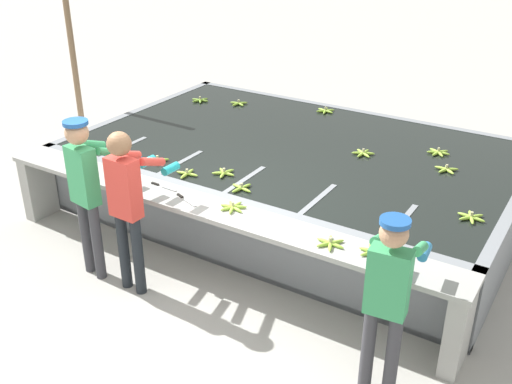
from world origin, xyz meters
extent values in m
plane|color=#A3A099|center=(0.00, 0.00, 0.00)|extent=(80.00, 80.00, 0.00)
cube|color=gray|center=(0.00, 2.19, 0.03)|extent=(5.46, 3.47, 0.06)
cube|color=gray|center=(0.00, 0.51, 0.43)|extent=(5.46, 0.12, 0.86)
cube|color=gray|center=(0.00, 3.86, 0.43)|extent=(5.46, 0.12, 0.86)
cube|color=gray|center=(-2.67, 2.19, 0.43)|extent=(0.12, 3.47, 0.86)
cube|color=gray|center=(2.67, 2.19, 0.43)|extent=(0.12, 3.47, 0.86)
cube|color=black|center=(0.00, 2.19, 0.46)|extent=(5.22, 3.23, 0.80)
cube|color=gray|center=(-1.82, 0.97, 0.43)|extent=(0.06, 0.80, 0.86)
cube|color=gray|center=(-0.91, 0.97, 0.43)|extent=(0.06, 0.80, 0.86)
cube|color=gray|center=(0.00, 0.97, 0.43)|extent=(0.06, 0.80, 0.86)
cube|color=gray|center=(0.91, 0.97, 0.43)|extent=(0.06, 0.80, 0.86)
cube|color=gray|center=(1.82, 0.97, 0.43)|extent=(0.06, 0.80, 0.86)
cube|color=#9E9E99|center=(0.00, 0.23, 0.84)|extent=(5.46, 0.45, 0.05)
cube|color=#9E9E99|center=(-2.63, 0.23, 0.41)|extent=(0.16, 0.41, 0.81)
cube|color=#9E9E99|center=(2.63, 0.23, 0.41)|extent=(0.16, 0.41, 0.81)
cylinder|color=#38383D|center=(-1.16, -0.37, 0.43)|extent=(0.11, 0.11, 0.87)
cylinder|color=#38383D|center=(-0.96, -0.40, 0.43)|extent=(0.11, 0.11, 0.87)
cube|color=#38995B|center=(-1.06, -0.38, 1.17)|extent=(0.34, 0.22, 0.61)
sphere|color=tan|center=(-1.06, -0.38, 1.63)|extent=(0.23, 0.23, 0.23)
cylinder|color=#1E5199|center=(-1.06, -0.38, 1.73)|extent=(0.25, 0.25, 0.04)
cylinder|color=#38995B|center=(-1.18, -0.11, 1.39)|extent=(0.13, 0.32, 0.18)
cylinder|color=teal|center=(-1.14, 0.13, 1.23)|extent=(0.11, 0.21, 0.08)
cylinder|color=#38995B|center=(-0.86, -0.16, 1.39)|extent=(0.13, 0.32, 0.18)
cylinder|color=teal|center=(-0.83, 0.08, 1.23)|extent=(0.11, 0.21, 0.08)
cylinder|color=#1E2328|center=(-0.61, -0.37, 0.43)|extent=(0.11, 0.11, 0.87)
cylinder|color=#1E2328|center=(-0.41, -0.38, 0.43)|extent=(0.11, 0.11, 0.87)
cube|color=#DB3D33|center=(-0.51, -0.38, 1.17)|extent=(0.33, 0.18, 0.61)
sphere|color=#896042|center=(-0.51, -0.38, 1.63)|extent=(0.23, 0.23, 0.23)
cylinder|color=#DB3D33|center=(-0.66, -0.12, 1.39)|extent=(0.09, 0.31, 0.18)
cylinder|color=#1EA3AD|center=(-0.66, 0.13, 1.23)|extent=(0.09, 0.20, 0.08)
cylinder|color=#DB3D33|center=(-0.34, -0.13, 1.39)|extent=(0.09, 0.31, 0.18)
cylinder|color=#1EA3AD|center=(-0.34, 0.12, 1.23)|extent=(0.09, 0.20, 0.08)
cylinder|color=#38383D|center=(2.08, -0.41, 0.40)|extent=(0.11, 0.11, 0.80)
cylinder|color=#38383D|center=(2.27, -0.39, 0.40)|extent=(0.11, 0.11, 0.80)
cube|color=#38995B|center=(2.17, -0.40, 1.08)|extent=(0.34, 0.20, 0.57)
sphere|color=tan|center=(2.17, -0.40, 1.50)|extent=(0.22, 0.22, 0.22)
cylinder|color=#1E5199|center=(2.17, -0.40, 1.60)|extent=(0.23, 0.23, 0.04)
cylinder|color=#38995B|center=(1.99, -0.16, 1.28)|extent=(0.11, 0.32, 0.18)
cylinder|color=teal|center=(1.97, 0.09, 1.12)|extent=(0.10, 0.21, 0.08)
cylinder|color=#38995B|center=(2.31, -0.13, 1.28)|extent=(0.11, 0.32, 0.18)
cylinder|color=teal|center=(2.28, 0.12, 1.12)|extent=(0.10, 0.21, 0.08)
ellipsoid|color=#93BC3D|center=(0.79, 2.37, 0.88)|extent=(0.16, 0.13, 0.04)
ellipsoid|color=#93BC3D|center=(0.78, 2.32, 0.88)|extent=(0.17, 0.10, 0.04)
ellipsoid|color=#93BC3D|center=(0.83, 2.28, 0.88)|extent=(0.05, 0.17, 0.04)
ellipsoid|color=#93BC3D|center=(0.88, 2.31, 0.88)|extent=(0.16, 0.13, 0.04)
ellipsoid|color=#93BC3D|center=(0.88, 2.36, 0.88)|extent=(0.17, 0.10, 0.04)
ellipsoid|color=#93BC3D|center=(0.84, 2.39, 0.88)|extent=(0.05, 0.17, 0.04)
cylinder|color=tan|center=(0.83, 2.34, 0.91)|extent=(0.03, 0.03, 0.04)
ellipsoid|color=#9EC642|center=(-0.56, 0.72, 0.88)|extent=(0.17, 0.06, 0.04)
ellipsoid|color=#9EC642|center=(-0.62, 0.77, 0.88)|extent=(0.06, 0.17, 0.04)
ellipsoid|color=#9EC642|center=(-0.67, 0.71, 0.88)|extent=(0.17, 0.06, 0.04)
ellipsoid|color=#9EC642|center=(-0.61, 0.66, 0.88)|extent=(0.06, 0.17, 0.04)
cylinder|color=tan|center=(-0.62, 0.72, 0.91)|extent=(0.03, 0.03, 0.04)
ellipsoid|color=#8CB738|center=(-1.51, 3.22, 0.88)|extent=(0.14, 0.15, 0.04)
ellipsoid|color=#8CB738|center=(-1.58, 3.23, 0.88)|extent=(0.11, 0.17, 0.04)
ellipsoid|color=#8CB738|center=(-1.60, 3.17, 0.88)|extent=(0.17, 0.07, 0.04)
ellipsoid|color=#8CB738|center=(-1.56, 3.13, 0.88)|extent=(0.06, 0.17, 0.04)
ellipsoid|color=#8CB738|center=(-1.50, 3.16, 0.88)|extent=(0.17, 0.11, 0.04)
cylinder|color=tan|center=(-1.55, 3.18, 0.91)|extent=(0.03, 0.03, 0.04)
ellipsoid|color=#7FAD33|center=(-1.12, 0.80, 0.88)|extent=(0.14, 0.15, 0.04)
ellipsoid|color=#7FAD33|center=(-1.12, 0.88, 0.88)|extent=(0.15, 0.14, 0.04)
ellipsoid|color=#7FAD33|center=(-1.19, 0.88, 0.88)|extent=(0.14, 0.15, 0.04)
ellipsoid|color=#7FAD33|center=(-1.20, 0.80, 0.88)|extent=(0.15, 0.14, 0.04)
cylinder|color=tan|center=(-1.16, 0.84, 0.91)|extent=(0.03, 0.03, 0.04)
ellipsoid|color=#93BC3D|center=(-0.26, 0.90, 0.88)|extent=(0.09, 0.17, 0.04)
ellipsoid|color=#93BC3D|center=(-0.22, 0.96, 0.88)|extent=(0.17, 0.04, 0.04)
ellipsoid|color=#93BC3D|center=(-0.26, 1.01, 0.88)|extent=(0.09, 0.17, 0.04)
ellipsoid|color=#93BC3D|center=(-0.32, 0.99, 0.88)|extent=(0.16, 0.13, 0.04)
ellipsoid|color=#93BC3D|center=(-0.32, 0.92, 0.88)|extent=(0.16, 0.13, 0.04)
cylinder|color=tan|center=(-0.27, 0.96, 0.91)|extent=(0.03, 0.03, 0.04)
ellipsoid|color=#9EC642|center=(1.88, 2.43, 0.88)|extent=(0.16, 0.12, 0.04)
ellipsoid|color=#9EC642|center=(1.82, 2.45, 0.88)|extent=(0.08, 0.17, 0.04)
ellipsoid|color=#9EC642|center=(1.78, 2.40, 0.88)|extent=(0.17, 0.05, 0.04)
ellipsoid|color=#9EC642|center=(1.82, 2.34, 0.88)|extent=(0.10, 0.17, 0.04)
ellipsoid|color=#9EC642|center=(1.88, 2.36, 0.88)|extent=(0.15, 0.14, 0.04)
cylinder|color=tan|center=(1.84, 2.40, 0.91)|extent=(0.03, 0.03, 0.04)
ellipsoid|color=#93BC3D|center=(1.59, 2.91, 0.88)|extent=(0.07, 0.17, 0.04)
ellipsoid|color=#93BC3D|center=(1.55, 2.88, 0.88)|extent=(0.17, 0.11, 0.04)
ellipsoid|color=#93BC3D|center=(1.55, 2.83, 0.88)|extent=(0.17, 0.11, 0.04)
ellipsoid|color=#93BC3D|center=(1.59, 2.80, 0.88)|extent=(0.07, 0.17, 0.04)
ellipsoid|color=#93BC3D|center=(1.64, 2.81, 0.88)|extent=(0.13, 0.16, 0.04)
ellipsoid|color=#93BC3D|center=(1.66, 2.86, 0.88)|extent=(0.17, 0.04, 0.04)
ellipsoid|color=#93BC3D|center=(1.64, 2.90, 0.88)|extent=(0.13, 0.16, 0.04)
cylinder|color=tan|center=(1.60, 2.86, 0.91)|extent=(0.03, 0.03, 0.04)
ellipsoid|color=#93BC3D|center=(2.39, 1.33, 0.88)|extent=(0.09, 0.17, 0.04)
ellipsoid|color=#93BC3D|center=(2.43, 1.37, 0.88)|extent=(0.17, 0.06, 0.04)
ellipsoid|color=#93BC3D|center=(2.41, 1.42, 0.88)|extent=(0.14, 0.15, 0.04)
ellipsoid|color=#93BC3D|center=(2.35, 1.43, 0.88)|extent=(0.09, 0.17, 0.04)
ellipsoid|color=#93BC3D|center=(2.32, 1.39, 0.88)|extent=(0.17, 0.06, 0.04)
ellipsoid|color=#93BC3D|center=(2.34, 1.33, 0.88)|extent=(0.14, 0.15, 0.04)
cylinder|color=tan|center=(2.37, 1.38, 0.91)|extent=(0.03, 0.03, 0.04)
ellipsoid|color=#8CB738|center=(-0.24, 3.60, 0.88)|extent=(0.14, 0.15, 0.04)
ellipsoid|color=#8CB738|center=(-0.29, 3.62, 0.88)|extent=(0.08, 0.17, 0.04)
ellipsoid|color=#8CB738|center=(-0.33, 3.58, 0.88)|extent=(0.17, 0.08, 0.04)
ellipsoid|color=#8CB738|center=(-0.32, 3.52, 0.88)|extent=(0.14, 0.15, 0.04)
ellipsoid|color=#8CB738|center=(-0.26, 3.51, 0.88)|extent=(0.08, 0.17, 0.04)
ellipsoid|color=#8CB738|center=(-0.22, 3.55, 0.88)|extent=(0.17, 0.08, 0.04)
cylinder|color=tan|center=(-0.28, 3.56, 0.91)|extent=(0.03, 0.03, 0.04)
ellipsoid|color=#8CB738|center=(0.12, 0.78, 0.88)|extent=(0.07, 0.17, 0.04)
ellipsoid|color=#8CB738|center=(0.06, 0.74, 0.88)|extent=(0.17, 0.07, 0.04)
ellipsoid|color=#8CB738|center=(0.10, 0.68, 0.88)|extent=(0.07, 0.17, 0.04)
ellipsoid|color=#8CB738|center=(0.17, 0.72, 0.88)|extent=(0.17, 0.07, 0.04)
cylinder|color=tan|center=(0.11, 0.73, 0.91)|extent=(0.03, 0.03, 0.04)
ellipsoid|color=#75A333|center=(-2.16, 2.95, 0.88)|extent=(0.10, 0.17, 0.04)
ellipsoid|color=#75A333|center=(-2.11, 2.95, 0.88)|extent=(0.13, 0.16, 0.04)
ellipsoid|color=#75A333|center=(-2.09, 3.01, 0.88)|extent=(0.17, 0.06, 0.04)
ellipsoid|color=#75A333|center=(-2.12, 3.05, 0.88)|extent=(0.10, 0.17, 0.04)
ellipsoid|color=#75A333|center=(-2.18, 3.04, 0.88)|extent=(0.13, 0.16, 0.04)
ellipsoid|color=#75A333|center=(-2.20, 2.99, 0.88)|extent=(0.17, 0.06, 0.04)
cylinder|color=tan|center=(-2.14, 3.00, 0.91)|extent=(0.03, 0.03, 0.04)
ellipsoid|color=#93BC3D|center=(1.39, 0.15, 0.88)|extent=(0.13, 0.16, 0.04)
ellipsoid|color=#93BC3D|center=(1.44, 0.14, 0.88)|extent=(0.10, 0.17, 0.04)
ellipsoid|color=#93BC3D|center=(1.48, 0.19, 0.88)|extent=(0.17, 0.05, 0.04)
ellipsoid|color=#93BC3D|center=(1.45, 0.24, 0.88)|extent=(0.13, 0.16, 0.04)
ellipsoid|color=#93BC3D|center=(1.40, 0.24, 0.88)|extent=(0.10, 0.17, 0.04)
ellipsoid|color=#93BC3D|center=(1.37, 0.20, 0.88)|extent=(0.17, 0.05, 0.04)
cylinder|color=tan|center=(1.42, 0.19, 0.91)|extent=(0.03, 0.03, 0.04)
ellipsoid|color=#93BC3D|center=(1.76, 0.26, 0.88)|extent=(0.17, 0.04, 0.04)
ellipsoid|color=#93BC3D|center=(1.78, 0.22, 0.88)|extent=(0.13, 0.16, 0.04)
ellipsoid|color=#93BC3D|center=(1.83, 0.21, 0.88)|extent=(0.08, 0.17, 0.04)
ellipsoid|color=#93BC3D|center=(1.87, 0.24, 0.88)|extent=(0.17, 0.10, 0.04)
ellipsoid|color=#93BC3D|center=(1.86, 0.29, 0.88)|extent=(0.17, 0.11, 0.04)
ellipsoid|color=#93BC3D|center=(1.83, 0.32, 0.88)|extent=(0.07, 0.17, 0.04)
ellipsoid|color=#93BC3D|center=(1.78, 0.31, 0.88)|extent=(0.14, 0.15, 0.04)
cylinder|color=tan|center=(1.82, 0.26, 0.91)|extent=(0.03, 0.03, 0.04)
ellipsoid|color=#93BC3D|center=(0.26, 0.26, 0.88)|extent=(0.12, 0.16, 0.04)
ellipsoid|color=#93BC3D|center=(0.31, 0.26, 0.88)|extent=(0.09, 0.17, 0.04)
ellipsoid|color=#93BC3D|center=(0.34, 0.29, 0.88)|extent=(0.17, 0.09, 0.04)
ellipsoid|color=#93BC3D|center=(0.33, 0.34, 0.88)|extent=(0.16, 0.12, 0.04)
ellipsoid|color=#93BC3D|center=(0.29, 0.36, 0.88)|extent=(0.05, 0.17, 0.04)
ellipsoid|color=#93BC3D|center=(0.25, 0.35, 0.88)|extent=(0.15, 0.14, 0.04)
ellipsoid|color=#93BC3D|center=(0.23, 0.30, 0.88)|extent=(0.17, 0.06, 0.04)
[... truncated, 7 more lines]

